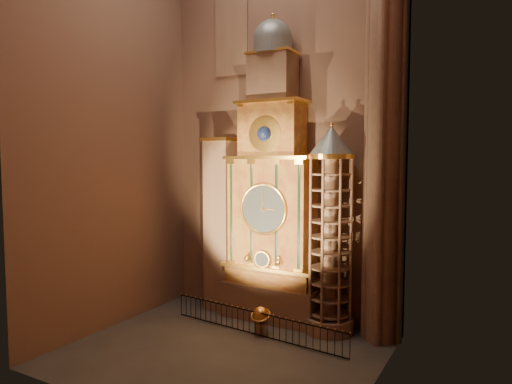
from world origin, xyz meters
The scene contains 11 objects.
floor centered at (0.00, 0.00, 0.00)m, with size 14.00×14.00×0.00m, color #383330.
wall_back centered at (0.00, 6.00, 11.00)m, with size 22.00×22.00×0.00m, color brown.
wall_left centered at (-7.00, 0.00, 11.00)m, with size 22.00×22.00×0.00m, color brown.
wall_right centered at (7.00, 0.00, 11.00)m, with size 22.00×22.00×0.00m, color brown.
astronomical_clock centered at (0.00, 4.96, 6.68)m, with size 5.60×2.41×16.70m.
portrait_tower centered at (-3.40, 4.98, 5.15)m, with size 1.80×1.60×10.20m.
stair_turret centered at (3.50, 4.70, 5.27)m, with size 2.50×2.50×10.80m.
gothic_pier centered at (6.10, 5.00, 11.00)m, with size 2.04×2.04×22.00m.
stained_glass_window centered at (-3.20, 5.92, 16.50)m, with size 2.20×0.14×5.20m.
celestial_globe centered at (0.61, 2.55, 0.88)m, with size 1.07×1.02×1.47m.
iron_railing centered at (0.42, 2.31, 0.66)m, with size 10.21×1.02×1.21m.
Camera 1 is at (11.48, -17.33, 9.02)m, focal length 32.00 mm.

